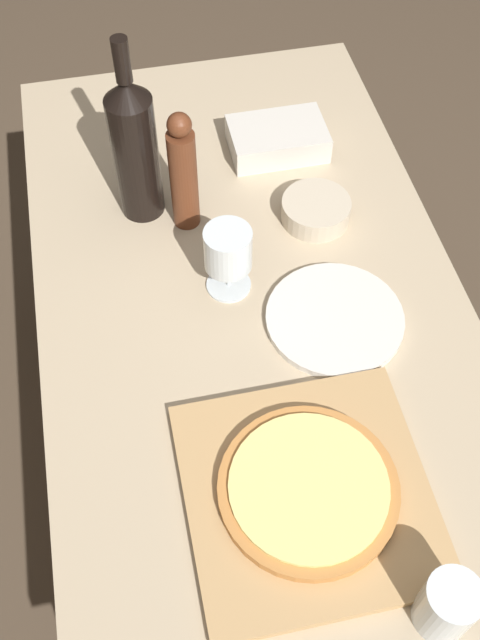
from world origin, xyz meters
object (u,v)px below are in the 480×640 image
object	(u,v)px
wine_glass	(228,251)
pepper_mill	(183,174)
wine_bottle	(135,147)
pizza	(310,488)
small_bowl	(316,210)

from	to	relation	value
wine_glass	pepper_mill	bearing A→B (deg)	105.02
wine_bottle	wine_glass	size ratio (longest dim) A/B	2.67
pizza	wine_glass	bearing A→B (deg)	95.02
pizza	small_bowl	bearing A→B (deg)	73.66
wine_glass	small_bowl	xyz separation A→B (m)	(0.19, 0.13, -0.07)
pizza	small_bowl	xyz separation A→B (m)	(0.16, 0.54, -0.01)
pizza	wine_bottle	size ratio (longest dim) A/B	0.72
wine_bottle	pizza	bearing A→B (deg)	-75.96
pepper_mill	wine_bottle	bearing A→B (deg)	145.97
small_bowl	pepper_mill	bearing A→B (deg)	169.47
wine_bottle	pepper_mill	bearing A→B (deg)	-34.03
pizza	pepper_mill	xyz separation A→B (m)	(-0.08, 0.58, 0.09)
wine_bottle	small_bowl	xyz separation A→B (m)	(0.32, -0.10, -0.13)
pizza	wine_bottle	bearing A→B (deg)	104.04
pizza	pepper_mill	size ratio (longest dim) A/B	1.05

